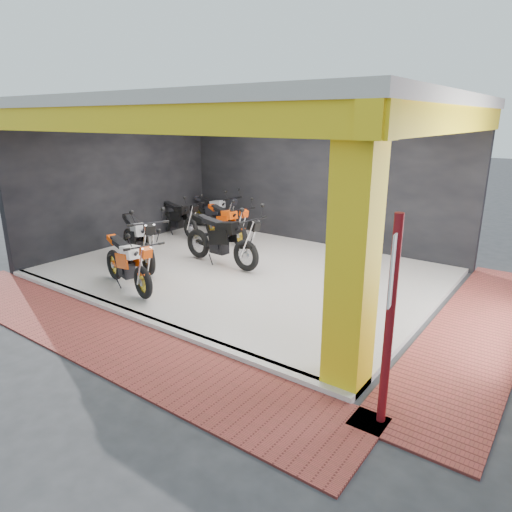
% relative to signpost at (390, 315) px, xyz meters
% --- Properties ---
extents(ground, '(80.00, 80.00, 0.00)m').
position_rel_signpost_xyz_m(ground, '(-4.40, 1.20, -1.33)').
color(ground, '#2D2D30').
rests_on(ground, ground).
extents(showroom_floor, '(8.00, 6.00, 0.10)m').
position_rel_signpost_xyz_m(showroom_floor, '(-4.40, 3.20, -1.28)').
color(showroom_floor, white).
rests_on(showroom_floor, ground).
extents(showroom_ceiling, '(8.40, 6.40, 0.20)m').
position_rel_signpost_xyz_m(showroom_ceiling, '(-4.40, 3.20, 2.27)').
color(showroom_ceiling, beige).
rests_on(showroom_ceiling, corner_column).
extents(back_wall, '(8.20, 0.20, 3.50)m').
position_rel_signpost_xyz_m(back_wall, '(-4.40, 6.30, 0.42)').
color(back_wall, black).
rests_on(back_wall, ground).
extents(left_wall, '(0.20, 6.20, 3.50)m').
position_rel_signpost_xyz_m(left_wall, '(-8.50, 3.20, 0.42)').
color(left_wall, black).
rests_on(left_wall, ground).
extents(corner_column, '(0.50, 0.50, 3.50)m').
position_rel_signpost_xyz_m(corner_column, '(-0.65, 0.45, 0.42)').
color(corner_column, yellow).
rests_on(corner_column, ground).
extents(header_beam_front, '(8.40, 0.30, 0.40)m').
position_rel_signpost_xyz_m(header_beam_front, '(-4.40, 0.20, 1.97)').
color(header_beam_front, yellow).
rests_on(header_beam_front, corner_column).
extents(header_beam_right, '(0.30, 6.40, 0.40)m').
position_rel_signpost_xyz_m(header_beam_right, '(-0.40, 3.20, 1.97)').
color(header_beam_right, yellow).
rests_on(header_beam_right, corner_column).
extents(floor_kerb, '(8.00, 0.20, 0.10)m').
position_rel_signpost_xyz_m(floor_kerb, '(-4.40, 0.18, -1.28)').
color(floor_kerb, white).
rests_on(floor_kerb, ground).
extents(paver_front, '(9.00, 1.40, 0.03)m').
position_rel_signpost_xyz_m(paver_front, '(-4.40, -0.60, -1.31)').
color(paver_front, '#953730').
rests_on(paver_front, ground).
extents(paver_right, '(1.40, 7.00, 0.03)m').
position_rel_signpost_xyz_m(paver_right, '(0.40, 3.20, -1.31)').
color(paver_right, '#953730').
rests_on(paver_right, ground).
extents(signpost, '(0.10, 0.34, 2.42)m').
position_rel_signpost_xyz_m(signpost, '(0.00, 0.00, 0.00)').
color(signpost, maroon).
rests_on(signpost, ground).
extents(moto_hero, '(2.22, 1.30, 1.28)m').
position_rel_signpost_xyz_m(moto_hero, '(-4.84, 0.72, -0.59)').
color(moto_hero, '#DD4509').
rests_on(moto_hero, showroom_floor).
extents(moto_row_a, '(2.47, 1.74, 1.42)m').
position_rel_signpost_xyz_m(moto_row_a, '(-5.80, 1.67, -0.52)').
color(moto_row_a, black).
rests_on(moto_row_a, showroom_floor).
extents(moto_row_b, '(2.39, 1.04, 1.43)m').
position_rel_signpost_xyz_m(moto_row_b, '(-4.28, 3.09, -0.51)').
color(moto_row_b, black).
rests_on(moto_row_b, showroom_floor).
extents(moto_row_c, '(2.17, 1.31, 1.25)m').
position_rel_signpost_xyz_m(moto_row_c, '(-5.63, 4.57, -0.60)').
color(moto_row_c, '#DB3E09').
rests_on(moto_row_c, showroom_floor).
extents(moto_row_d, '(2.08, 1.11, 1.21)m').
position_rel_signpost_xyz_m(moto_row_d, '(-7.20, 4.41, -0.62)').
color(moto_row_d, black).
rests_on(moto_row_d, showroom_floor).
extents(moto_row_e, '(2.05, 0.89, 1.22)m').
position_rel_signpost_xyz_m(moto_row_e, '(-6.92, 5.70, -0.62)').
color(moto_row_e, black).
rests_on(moto_row_e, showroom_floor).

